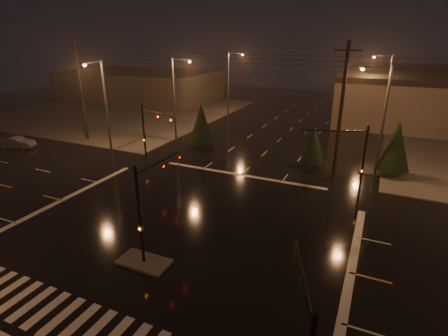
{
  "coord_description": "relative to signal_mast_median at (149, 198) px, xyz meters",
  "views": [
    {
      "loc": [
        11.25,
        -17.49,
        12.32
      ],
      "look_at": [
        1.06,
        4.82,
        3.0
      ],
      "focal_mm": 28.0,
      "sensor_mm": 36.0,
      "label": 1
    }
  ],
  "objects": [
    {
      "name": "streetlight_5",
      "position": [
        -16.0,
        14.26,
        2.05
      ],
      "size": [
        0.32,
        2.77,
        10.0
      ],
      "color": "#38383A",
      "rests_on": "ground"
    },
    {
      "name": "utility_pole_1",
      "position": [
        8.0,
        17.07,
        2.38
      ],
      "size": [
        2.2,
        0.32,
        12.0
      ],
      "color": "black",
      "rests_on": "ground"
    },
    {
      "name": "conifer_3",
      "position": [
        -7.43,
        20.2,
        -0.82
      ],
      "size": [
        2.86,
        2.86,
        5.16
      ],
      "color": "black",
      "rests_on": "ground"
    },
    {
      "name": "stop_bar_far",
      "position": [
        -0.0,
        14.07,
        -3.75
      ],
      "size": [
        16.0,
        0.5,
        0.01
      ],
      "primitive_type": "cube",
      "color": "beige",
      "rests_on": "ground"
    },
    {
      "name": "commercial_block",
      "position": [
        -35.0,
        45.07,
        -0.95
      ],
      "size": [
        30.0,
        18.0,
        5.6
      ],
      "primitive_type": "cube",
      "color": "#433D3B",
      "rests_on": "ground"
    },
    {
      "name": "sidewalk_nw",
      "position": [
        -30.0,
        33.07,
        -3.69
      ],
      "size": [
        36.0,
        36.0,
        0.12
      ],
      "primitive_type": "cube",
      "color": "#45423D",
      "rests_on": "ground"
    },
    {
      "name": "median_island",
      "position": [
        -0.0,
        -0.93,
        -3.68
      ],
      "size": [
        3.0,
        1.6,
        0.15
      ],
      "primitive_type": "cube",
      "color": "#45423D",
      "rests_on": "ground"
    },
    {
      "name": "crosswalk",
      "position": [
        -0.0,
        -5.93,
        -3.75
      ],
      "size": [
        15.0,
        2.6,
        0.01
      ],
      "primitive_type": "cube",
      "color": "beige",
      "rests_on": "ground"
    },
    {
      "name": "streetlight_2",
      "position": [
        -11.18,
        37.07,
        2.05
      ],
      "size": [
        2.77,
        0.32,
        10.0
      ],
      "color": "#38383A",
      "rests_on": "ground"
    },
    {
      "name": "signal_mast_nw",
      "position": [
        -9.5,
        13.21,
        0.04
      ],
      "size": [
        4.84,
        1.86,
        6.0
      ],
      "color": "black",
      "rests_on": "ground"
    },
    {
      "name": "signal_mast_median",
      "position": [
        0.0,
        0.0,
        0.0
      ],
      "size": [
        0.25,
        4.59,
        6.0
      ],
      "color": "black",
      "rests_on": "ground"
    },
    {
      "name": "signal_mast_ne",
      "position": [
        9.5,
        13.21,
        0.04
      ],
      "size": [
        4.84,
        1.86,
        6.0
      ],
      "color": "black",
      "rests_on": "ground"
    },
    {
      "name": "car_crossing",
      "position": [
        -27.0,
        11.07,
        -3.08
      ],
      "size": [
        4.32,
        2.66,
        1.34
      ],
      "primitive_type": "imported",
      "rotation": [
        0.0,
        0.0,
        1.9
      ],
      "color": "#5A5C62",
      "rests_on": "ground"
    },
    {
      "name": "conifer_0",
      "position": [
        12.84,
        19.65,
        -0.76
      ],
      "size": [
        2.94,
        2.94,
        5.29
      ],
      "color": "black",
      "rests_on": "ground"
    },
    {
      "name": "ground",
      "position": [
        -0.0,
        3.07,
        -3.75
      ],
      "size": [
        140.0,
        140.0,
        0.0
      ],
      "primitive_type": "plane",
      "color": "black",
      "rests_on": "ground"
    },
    {
      "name": "streetlight_1",
      "position": [
        -11.18,
        21.07,
        2.05
      ],
      "size": [
        2.77,
        0.32,
        10.0
      ],
      "color": "#38383A",
      "rests_on": "ground"
    },
    {
      "name": "conifer_4",
      "position": [
        5.68,
        18.61,
        -1.22
      ],
      "size": [
        2.35,
        2.35,
        4.37
      ],
      "color": "black",
      "rests_on": "ground"
    },
    {
      "name": "streetlight_3",
      "position": [
        11.18,
        19.07,
        2.05
      ],
      "size": [
        2.77,
        0.32,
        10.0
      ],
      "color": "#38383A",
      "rests_on": "ground"
    },
    {
      "name": "streetlight_4",
      "position": [
        11.18,
        39.07,
        2.05
      ],
      "size": [
        2.77,
        0.32,
        10.0
      ],
      "color": "#38383A",
      "rests_on": "ground"
    },
    {
      "name": "utility_pole_0",
      "position": [
        -22.0,
        17.07,
        2.38
      ],
      "size": [
        2.2,
        0.32,
        12.0
      ],
      "color": "black",
      "rests_on": "ground"
    }
  ]
}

